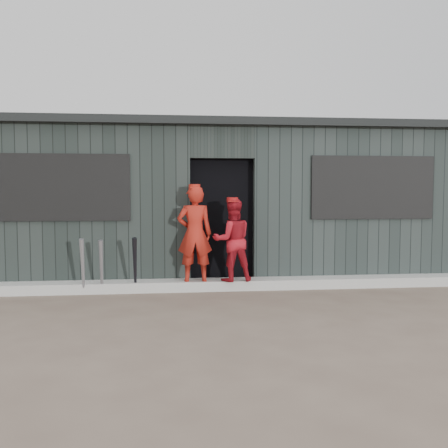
{
  "coord_description": "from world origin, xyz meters",
  "views": [
    {
      "loc": [
        -0.82,
        -5.65,
        1.52
      ],
      "look_at": [
        0.0,
        1.8,
        1.0
      ],
      "focal_mm": 40.0,
      "sensor_mm": 36.0,
      "label": 1
    }
  ],
  "objects": [
    {
      "name": "player_grey_back",
      "position": [
        0.68,
        2.43,
        0.66
      ],
      "size": [
        0.74,
        0.59,
        1.33
      ],
      "primitive_type": "imported",
      "rotation": [
        0.0,
        0.0,
        2.86
      ],
      "color": "#BABABA",
      "rests_on": "ground"
    },
    {
      "name": "player_red_left",
      "position": [
        -0.45,
        1.74,
        0.86
      ],
      "size": [
        0.52,
        0.34,
        1.42
      ],
      "primitive_type": "imported",
      "rotation": [
        0.0,
        0.0,
        3.14
      ],
      "color": "#A51F14",
      "rests_on": "curb"
    },
    {
      "name": "bat_mid",
      "position": [
        -1.79,
        1.6,
        0.41
      ],
      "size": [
        0.09,
        0.26,
        0.81
      ],
      "primitive_type": "cone",
      "rotation": [
        0.23,
        0.0,
        0.09
      ],
      "color": "gray",
      "rests_on": "ground"
    },
    {
      "name": "dugout",
      "position": [
        0.0,
        3.5,
        1.29
      ],
      "size": [
        8.3,
        3.3,
        2.62
      ],
      "color": "black",
      "rests_on": "ground"
    },
    {
      "name": "player_red_right",
      "position": [
        0.11,
        1.7,
        0.76
      ],
      "size": [
        0.65,
        0.54,
        1.23
      ],
      "primitive_type": "imported",
      "rotation": [
        0.0,
        0.0,
        3.27
      ],
      "color": "#A7141F",
      "rests_on": "curb"
    },
    {
      "name": "bat_right",
      "position": [
        -1.32,
        1.64,
        0.42
      ],
      "size": [
        0.08,
        0.34,
        0.84
      ],
      "primitive_type": "cone",
      "rotation": [
        0.32,
        0.0,
        0.04
      ],
      "color": "black",
      "rests_on": "ground"
    },
    {
      "name": "bat_left",
      "position": [
        -2.05,
        1.57,
        0.42
      ],
      "size": [
        0.09,
        0.3,
        0.84
      ],
      "primitive_type": "cone",
      "rotation": [
        0.27,
        0.0,
        0.07
      ],
      "color": "gray",
      "rests_on": "ground"
    },
    {
      "name": "curb",
      "position": [
        0.0,
        1.82,
        0.07
      ],
      "size": [
        8.0,
        0.36,
        0.15
      ],
      "primitive_type": "cube",
      "color": "#AAAAA5",
      "rests_on": "ground"
    },
    {
      "name": "ground",
      "position": [
        0.0,
        0.0,
        0.0
      ],
      "size": [
        80.0,
        80.0,
        0.0
      ],
      "primitive_type": "plane",
      "color": "brown",
      "rests_on": "ground"
    }
  ]
}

